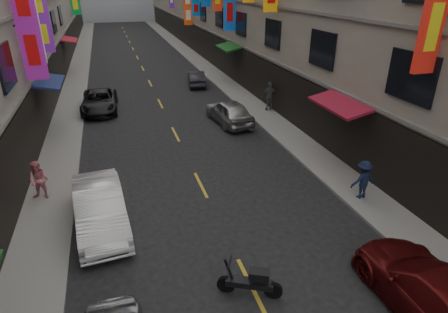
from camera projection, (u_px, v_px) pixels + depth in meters
sidewalk_left at (78, 72)px, 35.00m from camera, size 2.00×90.00×0.12m
sidewalk_right at (202, 64)px, 38.15m from camera, size 2.00×90.00×0.12m
street_awnings at (144, 75)px, 21.15m from camera, size 13.99×35.20×0.41m
lane_markings at (146, 75)px, 34.00m from camera, size 0.12×80.20×0.01m
scooter_crossing at (251, 282)px, 10.15m from camera, size 1.66×0.95×1.14m
scooter_far_right at (224, 118)px, 22.18m from camera, size 0.62×1.79×1.14m
car_left_mid at (100, 208)px, 12.88m from camera, size 1.97×4.70×1.51m
car_left_far at (99, 101)px, 24.49m from camera, size 2.39×4.85×1.32m
car_right_near at (437, 297)px, 9.28m from camera, size 2.37×5.24×1.49m
car_right_mid at (229, 112)px, 22.35m from camera, size 2.17×4.41×1.45m
car_right_far at (196, 78)px, 30.47m from camera, size 1.78×3.73×1.18m
pedestrian_lfar at (39, 180)px, 14.35m from camera, size 0.89×0.73×1.56m
pedestrian_rnear at (363, 180)px, 14.40m from camera, size 1.04×0.59×1.56m
pedestrian_rfar at (270, 96)px, 24.18m from camera, size 1.12×0.69×1.86m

